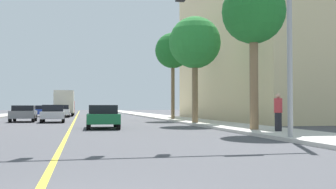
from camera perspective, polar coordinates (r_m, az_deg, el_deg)
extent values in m
plane|color=#47474C|center=(46.46, -13.17, -3.28)|extent=(192.00, 192.00, 0.00)
cube|color=beige|center=(47.33, -1.32, -3.20)|extent=(3.49, 168.00, 0.15)
cube|color=yellow|center=(46.46, -13.17, -3.27)|extent=(0.16, 144.00, 0.01)
cube|color=beige|center=(41.01, 14.73, 7.66)|extent=(12.64, 25.13, 15.90)
cylinder|color=gray|center=(15.76, 17.19, 5.76)|extent=(0.20, 0.20, 6.37)
cylinder|color=brown|center=(20.25, 12.32, 3.43)|extent=(0.43, 0.43, 5.92)
sphere|color=#1E6B28|center=(20.73, 12.26, 11.60)|extent=(3.20, 3.20, 3.20)
cone|color=#1E6B28|center=(21.10, 14.67, 10.82)|extent=(0.45, 1.62, 1.51)
cone|color=#1E6B28|center=(21.52, 11.09, 10.55)|extent=(1.68, 0.51, 1.47)
cone|color=#1E6B28|center=(20.18, 9.95, 11.37)|extent=(0.64, 1.76, 1.27)
cone|color=#1E6B28|center=(19.79, 13.08, 11.65)|extent=(1.46, 0.62, 1.25)
cylinder|color=brown|center=(28.07, 3.91, 1.76)|extent=(0.42, 0.42, 5.71)
sphere|color=#287F33|center=(28.39, 3.90, 7.52)|extent=(3.69, 3.69, 3.69)
cone|color=#287F33|center=(28.72, 6.02, 7.02)|extent=(0.49, 2.02, 1.54)
cone|color=#287F33|center=(29.44, 4.30, 6.80)|extent=(1.86, 1.27, 1.69)
cone|color=#287F33|center=(29.00, 2.10, 6.92)|extent=(1.65, 1.55, 1.61)
cone|color=#287F33|center=(27.94, 1.80, 7.25)|extent=(0.62, 1.96, 1.51)
cone|color=#287F33|center=(27.36, 2.97, 7.45)|extent=(1.44, 1.30, 2.05)
cone|color=#287F33|center=(27.55, 5.45, 7.39)|extent=(1.57, 1.01, 1.96)
cylinder|color=brown|center=(36.47, 0.71, 1.45)|extent=(0.33, 0.33, 6.34)
sphere|color=#1E6B28|center=(36.78, 0.71, 6.38)|extent=(3.30, 3.30, 3.30)
cone|color=#1E6B28|center=(37.09, 2.16, 6.01)|extent=(0.57, 1.57, 1.64)
cone|color=#1E6B28|center=(37.65, 0.08, 5.89)|extent=(1.53, 0.68, 1.78)
cone|color=#1E6B28|center=(36.65, -0.84, 6.10)|extent=(0.57, 1.50, 1.43)
cone|color=#1E6B28|center=(35.85, 1.31, 6.27)|extent=(1.57, 0.66, 1.45)
cube|color=white|center=(48.04, -15.15, -2.45)|extent=(1.93, 3.99, 0.64)
cube|color=black|center=(47.95, -15.15, -1.77)|extent=(1.67, 1.79, 0.51)
cylinder|color=black|center=(49.51, -16.07, -2.79)|extent=(0.23, 0.64, 0.64)
cylinder|color=black|center=(49.46, -14.14, -2.80)|extent=(0.23, 0.64, 0.64)
cylinder|color=black|center=(46.65, -16.24, -2.86)|extent=(0.23, 0.64, 0.64)
cylinder|color=black|center=(46.60, -14.19, -2.87)|extent=(0.23, 0.64, 0.64)
cube|color=#BCBCC1|center=(33.39, -16.29, -2.85)|extent=(1.96, 4.18, 0.57)
cube|color=black|center=(33.42, -16.28, -1.90)|extent=(1.67, 2.04, 0.53)
cylinder|color=black|center=(34.95, -17.53, -3.25)|extent=(0.24, 0.65, 0.64)
cylinder|color=black|center=(34.89, -14.88, -3.28)|extent=(0.24, 0.65, 0.64)
cylinder|color=black|center=(31.93, -17.84, -3.40)|extent=(0.24, 0.65, 0.64)
cylinder|color=black|center=(31.87, -14.93, -3.43)|extent=(0.24, 0.65, 0.64)
cube|color=#196638|center=(23.60, -9.40, -3.41)|extent=(1.95, 4.12, 0.55)
cube|color=black|center=(23.38, -9.38, -2.13)|extent=(1.67, 1.95, 0.50)
cylinder|color=black|center=(25.09, -11.35, -3.93)|extent=(0.24, 0.65, 0.64)
cylinder|color=black|center=(25.13, -7.61, -3.95)|extent=(0.24, 0.65, 0.64)
cylinder|color=black|center=(22.13, -11.43, -4.24)|extent=(0.24, 0.65, 0.64)
cylinder|color=black|center=(22.17, -7.19, -4.25)|extent=(0.24, 0.65, 0.64)
cube|color=#1E389E|center=(51.97, -18.12, -2.37)|extent=(1.98, 4.45, 0.63)
cube|color=black|center=(51.67, -18.16, -1.77)|extent=(1.67, 2.20, 0.46)
cylinder|color=black|center=(53.71, -18.72, -2.67)|extent=(0.25, 0.65, 0.64)
cylinder|color=black|center=(53.50, -17.02, -2.69)|extent=(0.25, 0.65, 0.64)
cylinder|color=black|center=(50.48, -19.28, -2.74)|extent=(0.25, 0.65, 0.64)
cylinder|color=black|center=(50.24, -17.48, -2.76)|extent=(0.25, 0.65, 0.64)
cube|color=slate|center=(35.24, -20.16, -2.71)|extent=(2.13, 4.25, 0.61)
cube|color=black|center=(35.30, -20.14, -1.86)|extent=(1.80, 2.24, 0.44)
cylinder|color=black|center=(36.86, -21.30, -3.13)|extent=(0.25, 0.65, 0.64)
cylinder|color=black|center=(36.70, -18.59, -3.16)|extent=(0.25, 0.65, 0.64)
cylinder|color=black|center=(33.81, -21.88, -3.26)|extent=(0.25, 0.65, 0.64)
cylinder|color=black|center=(33.64, -18.93, -3.30)|extent=(0.25, 0.65, 0.64)
cube|color=red|center=(58.38, -14.55, -1.71)|extent=(2.41, 2.51, 1.60)
cube|color=beige|center=(53.92, -14.74, -1.04)|extent=(2.42, 6.44, 2.87)
cylinder|color=black|center=(58.44, -15.58, -2.49)|extent=(0.28, 0.90, 0.90)
cylinder|color=black|center=(58.35, -13.52, -2.51)|extent=(0.28, 0.90, 0.90)
cylinder|color=black|center=(52.37, -15.98, -2.58)|extent=(0.28, 0.90, 0.90)
cylinder|color=black|center=(52.28, -13.68, -2.60)|extent=(0.28, 0.90, 0.90)
cylinder|color=black|center=(19.09, 15.66, -3.84)|extent=(0.32, 0.32, 0.85)
cylinder|color=#B23338|center=(19.07, 15.64, -1.54)|extent=(0.38, 0.38, 0.68)
sphere|color=tan|center=(19.08, 15.63, -0.18)|extent=(0.23, 0.23, 0.23)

